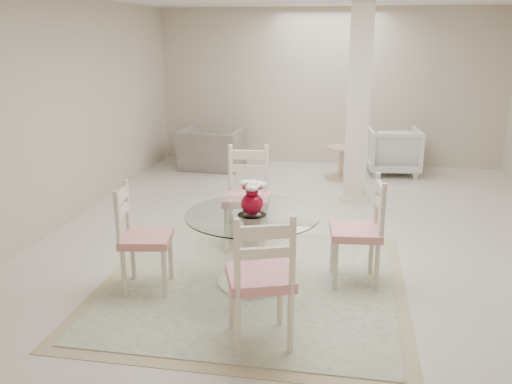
% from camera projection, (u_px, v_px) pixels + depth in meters
% --- Properties ---
extents(ground, '(7.00, 7.00, 0.00)m').
position_uv_depth(ground, '(311.00, 228.00, 6.53)').
color(ground, beige).
rests_on(ground, ground).
extents(room_shell, '(6.02, 7.02, 2.71)m').
position_uv_depth(room_shell, '(316.00, 71.00, 6.01)').
color(room_shell, beige).
rests_on(room_shell, ground).
extents(column, '(0.30, 0.30, 2.70)m').
position_uv_depth(column, '(358.00, 104.00, 7.30)').
color(column, beige).
rests_on(column, ground).
extents(area_rug, '(2.81, 2.81, 0.02)m').
position_uv_depth(area_rug, '(252.00, 284.00, 5.05)').
color(area_rug, tan).
rests_on(area_rug, ground).
extents(dining_table, '(1.21, 1.21, 0.70)m').
position_uv_depth(dining_table, '(252.00, 250.00, 4.95)').
color(dining_table, beige).
rests_on(dining_table, ground).
extents(red_vase, '(0.24, 0.22, 0.31)m').
position_uv_depth(red_vase, '(252.00, 198.00, 4.81)').
color(red_vase, '#9D041E').
rests_on(red_vase, dining_table).
extents(dining_chair_east, '(0.50, 0.50, 1.13)m').
position_uv_depth(dining_chair_east, '(364.00, 223.00, 4.94)').
color(dining_chair_east, beige).
rests_on(dining_chair_east, ground).
extents(dining_chair_north, '(0.53, 0.53, 1.21)m').
position_uv_depth(dining_chair_north, '(247.00, 189.00, 5.85)').
color(dining_chair_north, '#ECE6C2').
rests_on(dining_chair_north, ground).
extents(dining_chair_west, '(0.50, 0.50, 1.09)m').
position_uv_depth(dining_chair_west, '(138.00, 230.00, 4.83)').
color(dining_chair_west, '#F0E1C5').
rests_on(dining_chair_west, ground).
extents(dining_chair_south, '(0.60, 0.60, 1.18)m').
position_uv_depth(dining_chair_south, '(262.00, 270.00, 3.89)').
color(dining_chair_south, '#EFDFC4').
rests_on(dining_chair_south, ground).
extents(recliner_taupe, '(1.14, 1.02, 0.70)m').
position_uv_depth(recliner_taupe, '(211.00, 149.00, 9.33)').
color(recliner_taupe, gray).
rests_on(recliner_taupe, ground).
extents(armchair_white, '(0.90, 0.93, 0.77)m').
position_uv_depth(armchair_white, '(393.00, 151.00, 9.01)').
color(armchair_white, white).
rests_on(armchair_white, ground).
extents(side_table, '(0.50, 0.50, 0.52)m').
position_uv_depth(side_table, '(341.00, 164.00, 8.72)').
color(side_table, tan).
rests_on(side_table, ground).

